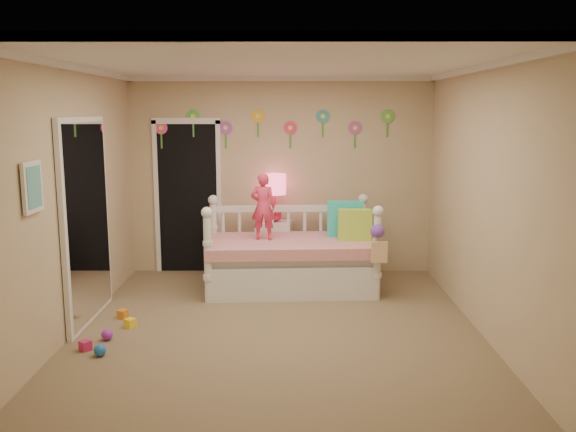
{
  "coord_description": "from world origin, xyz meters",
  "views": [
    {
      "loc": [
        0.13,
        -5.73,
        2.16
      ],
      "look_at": [
        0.1,
        0.6,
        1.05
      ],
      "focal_mm": 37.51,
      "sensor_mm": 36.0,
      "label": 1
    }
  ],
  "objects_px": {
    "daybed": "(291,245)",
    "nightstand": "(275,248)",
    "table_lamp": "(275,190)",
    "child": "(263,207)"
  },
  "relations": [
    {
      "from": "daybed",
      "to": "child",
      "type": "xyz_separation_m",
      "value": [
        -0.33,
        0.0,
        0.47
      ]
    },
    {
      "from": "daybed",
      "to": "nightstand",
      "type": "relative_size",
      "value": 2.84
    },
    {
      "from": "daybed",
      "to": "nightstand",
      "type": "height_order",
      "value": "daybed"
    },
    {
      "from": "daybed",
      "to": "nightstand",
      "type": "xyz_separation_m",
      "value": [
        -0.21,
        0.66,
        -0.19
      ]
    },
    {
      "from": "nightstand",
      "to": "table_lamp",
      "type": "height_order",
      "value": "table_lamp"
    },
    {
      "from": "child",
      "to": "table_lamp",
      "type": "bearing_deg",
      "value": -96.55
    },
    {
      "from": "daybed",
      "to": "child",
      "type": "distance_m",
      "value": 0.58
    },
    {
      "from": "child",
      "to": "table_lamp",
      "type": "height_order",
      "value": "child"
    },
    {
      "from": "daybed",
      "to": "table_lamp",
      "type": "distance_m",
      "value": 0.9
    },
    {
      "from": "daybed",
      "to": "table_lamp",
      "type": "height_order",
      "value": "table_lamp"
    }
  ]
}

